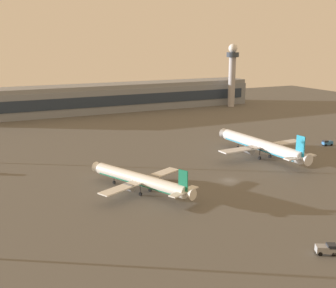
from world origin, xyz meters
TOP-DOWN VIEW (x-y plane):
  - ground_plane at (0.00, 0.00)m, footprint 416.00×416.00m
  - terminal_building at (8.77, 142.33)m, footprint 180.92×22.40m
  - control_tower at (83.69, 125.28)m, footprint 8.00×8.00m
  - airplane_far_stand at (-28.90, 2.20)m, footprint 28.51×36.07m
  - airplane_terminal_side at (25.29, 17.36)m, footprint 36.56×46.96m
  - maintenance_van at (-7.68, -47.52)m, footprint 4.57×3.71m
  - baggage_tractor at (61.41, 20.13)m, footprint 4.47×2.83m

SIDE VIEW (x-z plane):
  - ground_plane at x=0.00m, z-range 0.00..0.00m
  - maintenance_van at x=-7.68m, z-range 0.05..2.30m
  - baggage_tractor at x=61.41m, z-range 0.05..2.30m
  - airplane_far_stand at x=-28.90m, z-range -1.20..8.63m
  - airplane_terminal_side at x=25.29m, z-range -1.47..10.57m
  - terminal_building at x=8.77m, z-range -0.11..16.29m
  - control_tower at x=83.69m, z-range 3.06..43.16m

